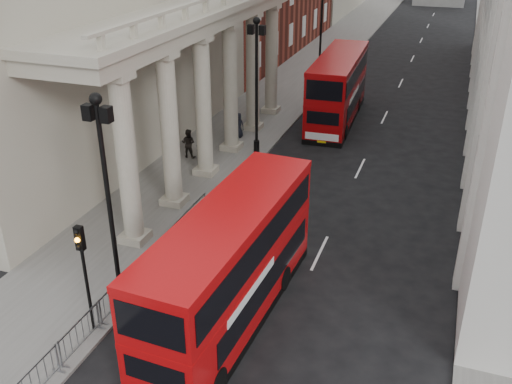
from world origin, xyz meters
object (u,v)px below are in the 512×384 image
at_px(bus_far, 338,87).
at_px(pedestrian_c, 238,125).
at_px(lamp_post_south, 107,188).
at_px(bus_near, 231,264).
at_px(lamp_post_mid, 257,78).
at_px(pedestrian_b, 188,143).
at_px(lamp_post_north, 321,30).
at_px(pedestrian_a, 202,146).
at_px(traffic_light, 83,260).

height_order(bus_far, pedestrian_c, bus_far).
relative_size(lamp_post_south, bus_near, 0.78).
bearing_deg(lamp_post_mid, lamp_post_south, -90.00).
bearing_deg(lamp_post_south, pedestrian_b, 104.93).
xyz_separation_m(bus_near, pedestrian_b, (-8.27, 13.44, -1.37)).
bearing_deg(pedestrian_c, lamp_post_north, 80.67).
relative_size(lamp_post_mid, pedestrian_b, 4.60).
xyz_separation_m(lamp_post_south, lamp_post_north, (0.00, 32.00, 0.00)).
relative_size(lamp_post_mid, pedestrian_a, 4.42).
bearing_deg(pedestrian_b, bus_far, -126.22).
bearing_deg(pedestrian_a, pedestrian_b, 159.84).
relative_size(lamp_post_south, lamp_post_mid, 1.00).
bearing_deg(bus_far, pedestrian_b, -126.99).
xyz_separation_m(lamp_post_north, bus_near, (4.56, -31.55, -2.52)).
distance_m(pedestrian_b, pedestrian_c, 4.58).
bearing_deg(pedestrian_b, lamp_post_north, -103.38).
relative_size(lamp_post_south, pedestrian_a, 4.42).
xyz_separation_m(lamp_post_north, pedestrian_b, (-3.70, -18.12, -3.89)).
bearing_deg(bus_near, lamp_post_south, -171.61).
distance_m(bus_far, pedestrian_c, 8.19).
bearing_deg(lamp_post_mid, lamp_post_north, 90.00).
xyz_separation_m(pedestrian_a, pedestrian_c, (0.61, 4.50, -0.10)).
height_order(lamp_post_south, pedestrian_c, lamp_post_south).
bearing_deg(bus_far, lamp_post_north, 110.25).
height_order(lamp_post_north, pedestrian_c, lamp_post_north).
bearing_deg(lamp_post_north, pedestrian_a, -98.33).
height_order(pedestrian_a, pedestrian_c, pedestrian_a).
relative_size(bus_far, pedestrian_a, 5.94).
distance_m(lamp_post_north, traffic_light, 34.07).
xyz_separation_m(lamp_post_south, pedestrian_c, (-2.07, 18.17, -3.95)).
relative_size(bus_near, pedestrian_b, 5.93).
xyz_separation_m(lamp_post_south, bus_far, (3.31, 24.14, -2.41)).
relative_size(lamp_post_mid, lamp_post_north, 1.00).
relative_size(lamp_post_mid, pedestrian_c, 4.92).
bearing_deg(bus_near, lamp_post_mid, 109.15).
distance_m(lamp_post_south, bus_near, 5.23).
distance_m(traffic_light, bus_far, 26.36).
bearing_deg(pedestrian_b, bus_near, 119.76).
distance_m(lamp_post_south, lamp_post_north, 32.00).
distance_m(lamp_post_mid, bus_far, 9.11).
height_order(bus_near, pedestrian_c, bus_near).
bearing_deg(bus_near, pedestrian_a, 121.53).
height_order(lamp_post_mid, pedestrian_a, lamp_post_mid).
bearing_deg(pedestrian_c, bus_far, 47.13).
bearing_deg(traffic_light, lamp_post_mid, 90.32).
distance_m(lamp_post_south, pedestrian_c, 18.70).
height_order(traffic_light, pedestrian_b, traffic_light).
xyz_separation_m(bus_near, pedestrian_c, (-6.64, 17.72, -1.43)).
bearing_deg(bus_near, bus_far, 95.81).
bearing_deg(traffic_light, bus_near, 28.92).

